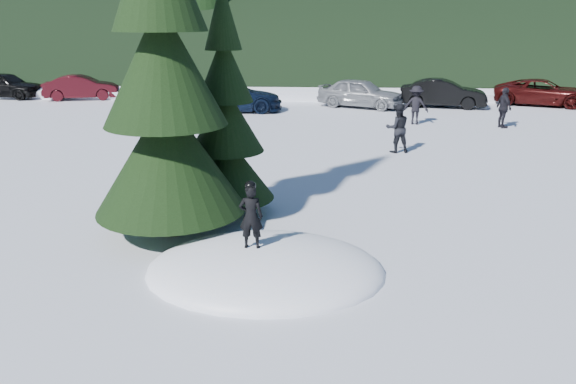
# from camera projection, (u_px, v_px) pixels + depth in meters

# --- Properties ---
(ground) EXTENTS (200.00, 200.00, 0.00)m
(ground) POSITION_uv_depth(u_px,v_px,m) (265.00, 271.00, 10.50)
(ground) COLOR white
(ground) RESTS_ON ground
(snow_mound) EXTENTS (4.48, 3.52, 0.96)m
(snow_mound) POSITION_uv_depth(u_px,v_px,m) (265.00, 271.00, 10.50)
(snow_mound) COLOR white
(snow_mound) RESTS_ON ground
(spruce_tall) EXTENTS (3.20, 3.20, 8.60)m
(spruce_tall) POSITION_uv_depth(u_px,v_px,m) (164.00, 81.00, 11.34)
(spruce_tall) COLOR black
(spruce_tall) RESTS_ON ground
(spruce_short) EXTENTS (2.20, 2.20, 5.37)m
(spruce_short) POSITION_uv_depth(u_px,v_px,m) (226.00, 128.00, 12.99)
(spruce_short) COLOR black
(spruce_short) RESTS_ON ground
(child_skier) EXTENTS (0.44, 0.29, 1.20)m
(child_skier) POSITION_uv_depth(u_px,v_px,m) (251.00, 217.00, 10.20)
(child_skier) COLOR black
(child_skier) RESTS_ON snow_mound
(adult_0) EXTENTS (0.93, 0.78, 1.71)m
(adult_0) POSITION_uv_depth(u_px,v_px,m) (398.00, 128.00, 19.48)
(adult_0) COLOR black
(adult_0) RESTS_ON ground
(adult_1) EXTENTS (0.65, 1.08, 1.72)m
(adult_1) POSITION_uv_depth(u_px,v_px,m) (504.00, 108.00, 23.81)
(adult_1) COLOR black
(adult_1) RESTS_ON ground
(adult_2) EXTENTS (1.20, 0.86, 1.68)m
(adult_2) POSITION_uv_depth(u_px,v_px,m) (416.00, 105.00, 24.64)
(adult_2) COLOR black
(adult_2) RESTS_ON ground
(car_0) EXTENTS (4.63, 2.32, 1.51)m
(car_0) POSITION_uv_depth(u_px,v_px,m) (5.00, 85.00, 32.61)
(car_0) COLOR black
(car_0) RESTS_ON ground
(car_1) EXTENTS (4.41, 2.43, 1.38)m
(car_1) POSITION_uv_depth(u_px,v_px,m) (82.00, 87.00, 32.12)
(car_1) COLOR #36090F
(car_1) RESTS_ON ground
(car_2) EXTENTS (6.11, 4.64, 1.54)m
(car_2) POSITION_uv_depth(u_px,v_px,m) (182.00, 88.00, 31.07)
(car_2) COLOR #46484D
(car_2) RESTS_ON ground
(car_3) EXTENTS (5.42, 2.45, 1.54)m
(car_3) POSITION_uv_depth(u_px,v_px,m) (229.00, 96.00, 28.09)
(car_3) COLOR black
(car_3) RESTS_ON ground
(car_4) EXTENTS (4.77, 3.41, 1.51)m
(car_4) POSITION_uv_depth(u_px,v_px,m) (360.00, 93.00, 29.28)
(car_4) COLOR gray
(car_4) RESTS_ON ground
(car_5) EXTENTS (4.62, 2.38, 1.45)m
(car_5) POSITION_uv_depth(u_px,v_px,m) (443.00, 93.00, 29.34)
(car_5) COLOR black
(car_5) RESTS_ON ground
(car_6) EXTENTS (5.44, 3.91, 1.37)m
(car_6) POSITION_uv_depth(u_px,v_px,m) (543.00, 92.00, 29.99)
(car_6) COLOR #360A09
(car_6) RESTS_ON ground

